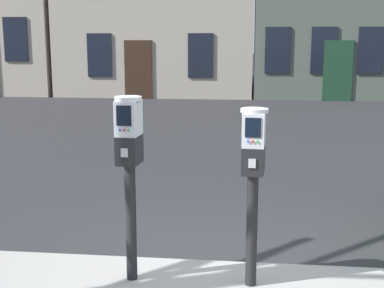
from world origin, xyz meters
TOP-DOWN VIEW (x-y plane):
  - ground_plane at (0.00, 0.00)m, footprint 160.00×160.00m
  - parking_meter_near_kerb at (-0.68, -0.25)m, footprint 0.23×0.26m
  - parking_meter_twin_adjacent at (0.31, -0.25)m, footprint 0.23×0.26m

SIDE VIEW (x-z plane):
  - ground_plane at x=0.00m, z-range 0.00..0.00m
  - parking_meter_twin_adjacent at x=0.31m, z-range 0.42..1.87m
  - parking_meter_near_kerb at x=-0.68m, z-range 0.43..1.97m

